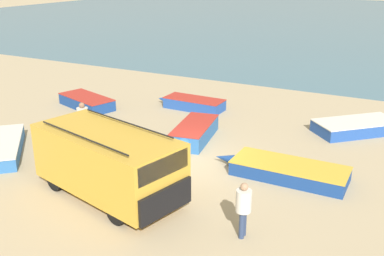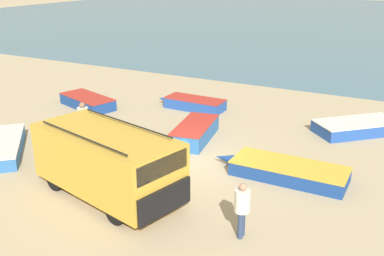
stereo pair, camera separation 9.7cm
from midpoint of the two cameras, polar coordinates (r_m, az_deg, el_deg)
ground_plane at (r=16.58m, az=-0.47°, el=-4.56°), size 200.00×200.00×0.00m
sea_water at (r=66.05m, az=21.83°, el=12.56°), size 120.00×80.00×0.01m
parked_van at (r=14.21m, az=-10.80°, el=-4.16°), size 5.44×3.31×2.22m
fishing_rowboat_0 at (r=23.83m, az=-13.51°, el=3.32°), size 3.99×2.29×0.57m
fishing_rowboat_1 at (r=20.86m, az=20.29°, el=0.18°), size 3.92×3.82×0.54m
fishing_rowboat_2 at (r=15.81m, az=11.67°, el=-5.27°), size 4.73×1.56×0.51m
fishing_rowboat_3 at (r=18.57m, az=0.04°, el=-0.66°), size 1.81×3.84×0.69m
fishing_rowboat_4 at (r=22.85m, az=-0.13°, el=3.15°), size 3.69×1.29×0.56m
fisherman_0 at (r=18.72m, az=-13.83°, el=1.13°), size 0.45×0.45×1.72m
fisherman_1 at (r=12.01m, az=6.33°, el=-9.70°), size 0.42×0.42×1.60m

